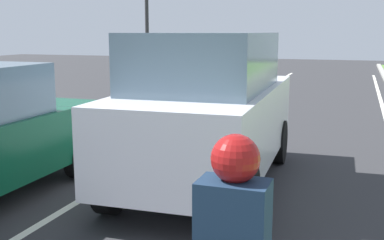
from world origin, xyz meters
name	(u,v)px	position (x,y,z in m)	size (l,w,h in m)	color
ground_plane	(234,126)	(0.00, 14.00, 0.00)	(60.00, 60.00, 0.00)	#2D2D30
lane_line_center	(207,124)	(-0.70, 14.00, 0.00)	(0.12, 32.00, 0.01)	silver
car_suv_ahead	(208,109)	(0.75, 9.42, 1.17)	(2.09, 4.56, 2.28)	silver
rider_person	(234,228)	(2.21, 5.22, 1.19)	(0.50, 0.40, 1.16)	#192D47
traffic_light_overhead_left	(145,2)	(-4.86, 19.54, 3.39)	(0.32, 0.50, 5.02)	#2D2D2D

